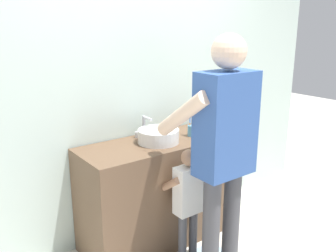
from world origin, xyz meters
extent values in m
cube|color=silver|center=(0.00, 0.62, 1.35)|extent=(4.40, 0.08, 2.70)
cube|color=brown|center=(0.00, 0.30, 0.45)|extent=(1.31, 0.54, 0.90)
cylinder|color=silver|center=(0.00, 0.28, 0.95)|extent=(0.34, 0.34, 0.11)
cylinder|color=beige|center=(0.00, 0.28, 0.96)|extent=(0.28, 0.28, 0.09)
cylinder|color=#B7BABF|center=(0.00, 0.50, 0.99)|extent=(0.03, 0.03, 0.18)
cylinder|color=#B7BABF|center=(0.00, 0.44, 1.07)|extent=(0.02, 0.12, 0.02)
cylinder|color=#B7BABF|center=(-0.07, 0.50, 0.92)|extent=(0.04, 0.04, 0.05)
cylinder|color=#B7BABF|center=(0.07, 0.50, 0.92)|extent=(0.04, 0.04, 0.05)
cylinder|color=#4C8EB2|center=(0.33, 0.25, 0.94)|extent=(0.07, 0.07, 0.09)
cylinder|color=orange|center=(0.32, 0.26, 1.00)|extent=(0.03, 0.03, 0.17)
cube|color=white|center=(0.32, 0.26, 1.09)|extent=(0.01, 0.02, 0.02)
cylinder|color=blue|center=(0.32, 0.26, 1.00)|extent=(0.02, 0.02, 0.17)
cube|color=white|center=(0.32, 0.26, 1.09)|extent=(0.01, 0.02, 0.02)
cylinder|color=#47474C|center=(-0.05, -0.11, 0.22)|extent=(0.07, 0.07, 0.43)
cylinder|color=#47474C|center=(0.05, -0.11, 0.22)|extent=(0.07, 0.07, 0.43)
cube|color=white|center=(0.00, -0.11, 0.62)|extent=(0.22, 0.12, 0.38)
sphere|color=#A87A5B|center=(0.00, -0.11, 0.88)|extent=(0.12, 0.12, 0.12)
cylinder|color=#A87A5B|center=(-0.12, -0.01, 0.65)|extent=(0.05, 0.26, 0.21)
cylinder|color=#A87A5B|center=(0.12, -0.01, 0.65)|extent=(0.05, 0.26, 0.21)
cylinder|color=#47474C|center=(-0.01, -0.37, 0.41)|extent=(0.13, 0.13, 0.82)
cylinder|color=#47474C|center=(0.20, -0.37, 0.41)|extent=(0.13, 0.13, 0.82)
cube|color=#33569E|center=(0.10, -0.37, 1.18)|extent=(0.41, 0.23, 0.71)
sphere|color=beige|center=(0.10, -0.37, 1.66)|extent=(0.23, 0.23, 0.23)
cylinder|color=beige|center=(-0.13, -0.19, 1.24)|extent=(0.10, 0.50, 0.39)
cylinder|color=beige|center=(0.32, -0.19, 1.24)|extent=(0.10, 0.50, 0.39)
cylinder|color=yellow|center=(0.32, 0.00, 1.05)|extent=(0.01, 0.14, 0.03)
cube|color=white|center=(0.32, 0.08, 1.07)|extent=(0.01, 0.02, 0.02)
camera|label=1|loc=(-1.64, -2.05, 1.84)|focal=39.18mm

